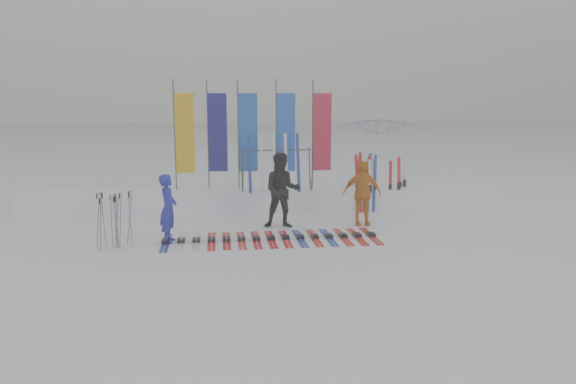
{
  "coord_description": "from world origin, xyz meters",
  "views": [
    {
      "loc": [
        -1.53,
        -11.81,
        3.32
      ],
      "look_at": [
        0.2,
        1.6,
        1.0
      ],
      "focal_mm": 35.0,
      "sensor_mm": 36.0,
      "label": 1
    }
  ],
  "objects": [
    {
      "name": "snow_bank",
      "position": [
        0.0,
        4.6,
        0.3
      ],
      "size": [
        14.0,
        1.6,
        0.6
      ],
      "primitive_type": "cube",
      "color": "white",
      "rests_on": "ground"
    },
    {
      "name": "pole_cluster",
      "position": [
        -3.78,
        0.69,
        0.6
      ],
      "size": [
        0.76,
        0.73,
        1.26
      ],
      "color": "#595B60",
      "rests_on": "ground"
    },
    {
      "name": "person_blue",
      "position": [
        -2.64,
        0.98,
        0.79
      ],
      "size": [
        0.43,
        0.61,
        1.57
      ],
      "primitive_type": "imported",
      "rotation": [
        0.0,
        0.0,
        1.48
      ],
      "color": "#1B1DA0",
      "rests_on": "ground"
    },
    {
      "name": "feather_flags",
      "position": [
        -0.49,
        4.78,
        2.24
      ],
      "size": [
        4.63,
        0.27,
        3.2
      ],
      "color": "#383A3F",
      "rests_on": "ground"
    },
    {
      "name": "ski_rack",
      "position": [
        0.21,
        4.2,
        1.38
      ],
      "size": [
        2.04,
        0.8,
        1.23
      ],
      "color": "#383A3F",
      "rests_on": "ground"
    },
    {
      "name": "person_yellow",
      "position": [
        2.2,
        2.1,
        0.84
      ],
      "size": [
        1.02,
        0.48,
        1.69
      ],
      "primitive_type": "imported",
      "rotation": [
        0.0,
        0.0,
        -0.07
      ],
      "color": "orange",
      "rests_on": "ground"
    },
    {
      "name": "ground",
      "position": [
        0.0,
        0.0,
        0.0
      ],
      "size": [
        120.0,
        120.0,
        0.0
      ],
      "primitive_type": "plane",
      "color": "white",
      "rests_on": "ground"
    },
    {
      "name": "ski_row",
      "position": [
        -0.29,
        0.88,
        0.04
      ],
      "size": [
        4.99,
        1.69,
        0.07
      ],
      "color": "navy",
      "rests_on": "ground"
    },
    {
      "name": "person_black",
      "position": [
        0.11,
        2.09,
        0.96
      ],
      "size": [
        1.0,
        0.81,
        1.92
      ],
      "primitive_type": "imported",
      "rotation": [
        0.0,
        0.0,
        -0.09
      ],
      "color": "black",
      "rests_on": "ground"
    },
    {
      "name": "upright_skis",
      "position": [
        3.12,
        4.02,
        0.79
      ],
      "size": [
        1.58,
        1.07,
        1.67
      ],
      "color": "silver",
      "rests_on": "ground"
    },
    {
      "name": "tent_canopy",
      "position": [
        3.82,
        6.14,
        1.36
      ],
      "size": [
        3.79,
        3.83,
        2.71
      ],
      "primitive_type": "imported",
      "rotation": [
        0.0,
        0.0,
        0.34
      ],
      "color": "white",
      "rests_on": "ground"
    }
  ]
}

